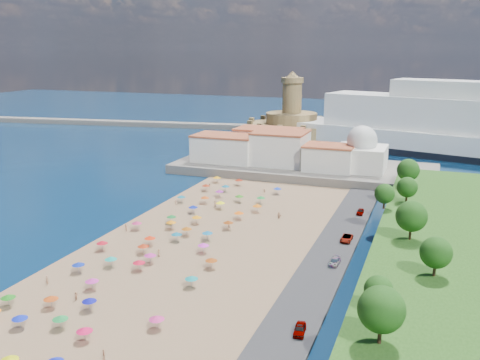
% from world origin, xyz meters
% --- Properties ---
extents(ground, '(700.00, 700.00, 0.00)m').
position_xyz_m(ground, '(0.00, 0.00, 0.00)').
color(ground, '#071938').
rests_on(ground, ground).
extents(terrace, '(90.00, 36.00, 3.00)m').
position_xyz_m(terrace, '(10.00, 73.00, 1.50)').
color(terrace, '#59544C').
rests_on(terrace, ground).
extents(jetty, '(18.00, 70.00, 2.40)m').
position_xyz_m(jetty, '(-12.00, 108.00, 1.20)').
color(jetty, '#59544C').
rests_on(jetty, ground).
extents(breakwater, '(199.03, 34.77, 2.60)m').
position_xyz_m(breakwater, '(-110.00, 153.00, 1.30)').
color(breakwater, '#59544C').
rests_on(breakwater, ground).
extents(waterfront_buildings, '(57.00, 29.00, 11.00)m').
position_xyz_m(waterfront_buildings, '(-3.05, 73.64, 7.88)').
color(waterfront_buildings, silver).
rests_on(waterfront_buildings, terrace).
extents(domed_building, '(16.00, 16.00, 15.00)m').
position_xyz_m(domed_building, '(30.00, 71.00, 8.97)').
color(domed_building, silver).
rests_on(domed_building, terrace).
extents(fortress, '(40.00, 40.00, 32.40)m').
position_xyz_m(fortress, '(-12.00, 138.00, 6.68)').
color(fortress, olive).
rests_on(fortress, ground).
extents(beach_parasols, '(30.15, 116.78, 2.20)m').
position_xyz_m(beach_parasols, '(-1.30, -11.06, 2.15)').
color(beach_parasols, gray).
rests_on(beach_parasols, beach).
extents(beachgoers, '(33.45, 96.67, 1.89)m').
position_xyz_m(beachgoers, '(-1.87, -1.25, 1.12)').
color(beachgoers, tan).
rests_on(beachgoers, beach).
extents(parked_cars, '(2.41, 68.11, 1.43)m').
position_xyz_m(parked_cars, '(36.00, -1.19, 1.39)').
color(parked_cars, gray).
rests_on(parked_cars, promenade).
extents(hillside_trees, '(16.83, 104.73, 7.89)m').
position_xyz_m(hillside_trees, '(48.16, -5.00, 10.30)').
color(hillside_trees, '#382314').
rests_on(hillside_trees, hillside).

